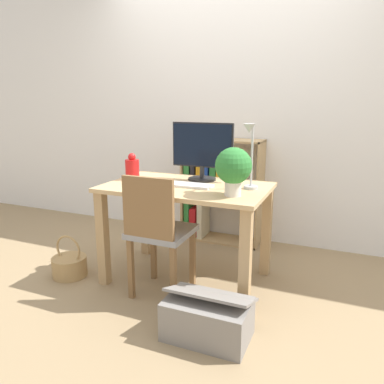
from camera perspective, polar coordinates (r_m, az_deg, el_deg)
ground_plane at (r=2.99m, az=-0.77°, el=-12.96°), size 10.00×10.00×0.00m
wall_back at (r=3.67m, az=6.03°, el=12.99°), size 8.00×0.05×2.60m
desk at (r=2.77m, az=-0.81°, el=-1.84°), size 1.19×0.74×0.74m
monitor at (r=2.88m, az=1.58°, el=6.63°), size 0.49×0.22×0.44m
keyboard at (r=2.71m, az=-1.00°, el=1.11°), size 0.40×0.14×0.02m
vase at (r=2.96m, az=-9.09°, el=3.60°), size 0.11×0.11×0.21m
desk_lamp at (r=2.56m, az=8.84°, el=6.35°), size 0.10×0.19×0.46m
potted_plant at (r=2.41m, az=6.34°, el=3.72°), size 0.24×0.24×0.32m
chair at (r=2.56m, az=-5.23°, el=-5.78°), size 0.40×0.40×0.88m
bookshelf at (r=3.65m, az=2.77°, el=0.49°), size 0.76×0.28×1.00m
basket at (r=3.14m, az=-18.16°, el=-10.56°), size 0.27×0.27×0.34m
storage_box at (r=2.28m, az=2.42°, el=-18.53°), size 0.50×0.36×0.30m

